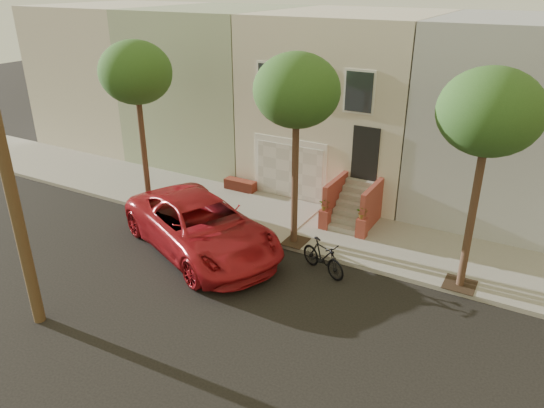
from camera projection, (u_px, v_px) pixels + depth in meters
The scene contains 9 objects.
ground at pixel (202, 292), 14.86m from camera, with size 90.00×90.00×0.00m, color black.
sidewalk at pixel (288, 221), 19.08m from camera, with size 40.00×3.70×0.15m, color gray.
house_row at pixel (351, 97), 22.27m from camera, with size 33.10×11.70×7.00m.
tree_left at pixel (136, 74), 18.30m from camera, with size 2.70×2.57×6.30m.
tree_mid at pixel (297, 92), 15.37m from camera, with size 2.70×2.57×6.30m.
tree_right at pixel (490, 114), 12.90m from camera, with size 2.70×2.57×6.30m.
utility_pole at pixel (529, 249), 6.60m from camera, with size 23.60×1.22×10.00m.
pickup_truck at pixel (201, 226), 16.80m from camera, with size 2.99×6.48×1.80m, color #A3161E.
motorcycle at pixel (323, 257), 15.65m from camera, with size 0.52×1.84×1.10m, color black.
Camera 1 is at (7.96, -9.89, 8.40)m, focal length 33.62 mm.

